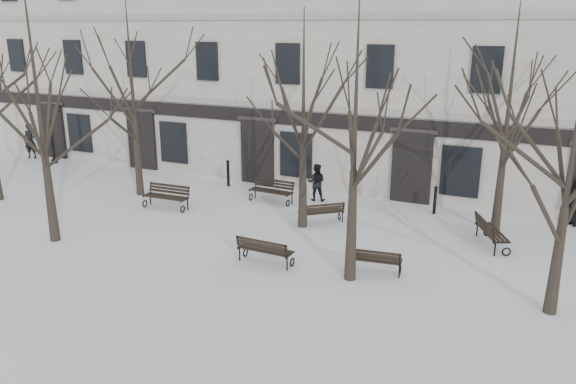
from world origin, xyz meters
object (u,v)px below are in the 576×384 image
Objects in this scene: bench_3 at (272,190)px; bench_5 at (490,231)px; lamp_post at (54,128)px; tree_2 at (356,112)px; bench_2 at (374,259)px; tree_1 at (35,82)px; bench_0 at (167,196)px; tree_3 at (573,151)px; bench_1 at (265,250)px; bench_4 at (322,212)px.

bench_5 reaches higher than bench_3.
lamp_post reaches higher than bench_5.
tree_2 is at bearing -20.54° from lamp_post.
tree_2 is at bearing 44.69° from bench_2.
tree_1 is 15.25m from bench_5.
bench_0 is 9.50m from bench_2.
tree_3 is 14.65m from bench_0.
bench_1 is (5.98, -3.25, -0.04)m from bench_0.
tree_2 is 10.17m from bench_0.
bench_0 is (-8.67, 3.15, -4.29)m from tree_2.
tree_2 is 6.40m from bench_4.
tree_2 reaches higher than bench_4.
bench_4 is at bearing -91.15° from bench_1.
tree_3 reaches higher than lamp_post.
bench_4 is (7.57, 5.29, -4.82)m from tree_1.
tree_3 is at bearing 167.61° from bench_2.
bench_4 is at bearing 5.98° from bench_0.
bench_3 reaches higher than bench_1.
bench_5 is 0.60× the size of lamp_post.
tree_1 is at bearing 88.18° from bench_5.
tree_1 reaches higher than bench_1.
tree_2 is at bearing 117.58° from bench_5.
tree_2 is 4.14× the size of bench_3.
tree_3 is 3.54× the size of bench_0.
bench_1 is 17.25m from lamp_post.
bench_2 is 0.89× the size of bench_3.
tree_2 is (10.01, 1.28, -0.48)m from tree_1.
bench_3 is 13.28m from lamp_post.
tree_1 reaches higher than lamp_post.
tree_2 reaches higher than bench_0.
lamp_post is (-15.95, 2.88, 1.41)m from bench_4.
tree_2 is at bearing 81.12° from bench_4.
tree_2 reaches higher than bench_2.
bench_2 is 1.03× the size of bench_4.
bench_0 is 1.02× the size of bench_3.
bench_0 is at bearing 73.10° from tree_1.
tree_3 is 12.32m from bench_3.
bench_5 is (6.04, 4.40, 0.03)m from bench_1.
bench_1 is at bearing 46.44° from bench_4.
tree_1 is 4.55× the size of bench_3.
bench_4 is 16.27m from lamp_post.
bench_0 is at bearing 168.20° from tree_3.
bench_3 is at bearing 56.85° from bench_5.
tree_1 is 10.42m from bench_4.
tree_1 is 11.73m from bench_2.
tree_2 is 2.38× the size of lamp_post.
tree_3 reaches higher than bench_1.
bench_1 is 1.06× the size of bench_2.
tree_1 is 1.27× the size of tree_3.
tree_1 is 4.40× the size of bench_5.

